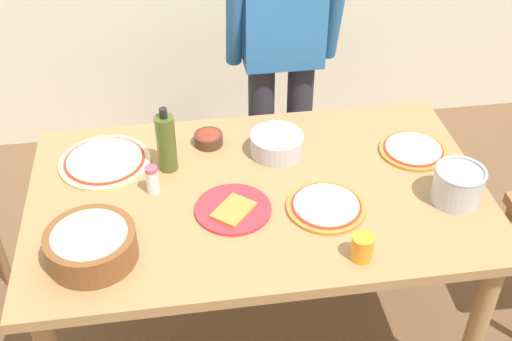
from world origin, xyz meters
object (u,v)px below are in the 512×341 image
person_cook (283,43)px  cup_orange (362,247)px  small_sauce_bowl (208,138)px  steel_pot (458,185)px  olive_oil_bottle (166,143)px  pizza_cooked_on_tray (326,206)px  dining_table (258,210)px  pizza_raw_on_board (105,161)px  mixing_bowl_steel (277,144)px  salt_shaker (152,180)px  pizza_second_cooked (413,150)px  popcorn_bowl (91,243)px  plate_with_slice (233,209)px

person_cook → cup_orange: bearing=-87.7°
small_sauce_bowl → steel_pot: size_ratio=0.63×
steel_pot → olive_oil_bottle: bearing=161.3°
pizza_cooked_on_tray → small_sauce_bowl: (-0.36, 0.44, 0.02)m
cup_orange → dining_table: bearing=125.8°
person_cook → pizza_raw_on_board: size_ratio=4.80×
mixing_bowl_steel → pizza_cooked_on_tray: bearing=-72.1°
mixing_bowl_steel → steel_pot: (0.56, -0.36, 0.03)m
salt_shaker → pizza_cooked_on_tray: bearing=-17.1°
person_cook → pizza_second_cooked: bearing=-57.4°
dining_table → popcorn_bowl: popcorn_bowl is taller
pizza_cooked_on_tray → plate_with_slice: (-0.31, 0.03, -0.00)m
mixing_bowl_steel → pizza_raw_on_board: bearing=177.5°
small_sauce_bowl → salt_shaker: 0.34m
pizza_cooked_on_tray → salt_shaker: size_ratio=2.56×
steel_pot → pizza_second_cooked: bearing=99.3°
popcorn_bowl → cup_orange: popcorn_bowl is taller
dining_table → cup_orange: cup_orange is taller
pizza_raw_on_board → pizza_cooked_on_tray: same height
small_sauce_bowl → dining_table: bearing=-64.6°
pizza_second_cooked → mixing_bowl_steel: 0.52m
olive_oil_bottle → cup_orange: olive_oil_bottle is taller
salt_shaker → steel_pot: bearing=-10.9°
pizza_cooked_on_tray → steel_pot: bearing=-2.6°
plate_with_slice → olive_oil_bottle: size_ratio=1.02×
person_cook → mixing_bowl_steel: (-0.12, -0.54, -0.14)m
person_cook → plate_with_slice: size_ratio=6.23×
steel_pot → cup_orange: bearing=-150.9°
dining_table → salt_shaker: 0.39m
popcorn_bowl → olive_oil_bottle: 0.50m
small_sauce_bowl → salt_shaker: (-0.22, -0.26, 0.02)m
person_cook → pizza_second_cooked: (0.39, -0.62, -0.17)m
popcorn_bowl → olive_oil_bottle: olive_oil_bottle is taller
dining_table → person_cook: bearing=73.7°
salt_shaker → pizza_second_cooked: bearing=5.4°
dining_table → pizza_raw_on_board: pizza_raw_on_board is taller
pizza_raw_on_board → popcorn_bowl: 0.49m
person_cook → salt_shaker: (-0.58, -0.71, -0.13)m
salt_shaker → dining_table: bearing=-7.5°
steel_pot → mixing_bowl_steel: bearing=147.1°
mixing_bowl_steel → dining_table: bearing=-115.9°
plate_with_slice → steel_pot: size_ratio=1.50×
dining_table → small_sauce_bowl: 0.36m
pizza_cooked_on_tray → olive_oil_bottle: olive_oil_bottle is taller
mixing_bowl_steel → cup_orange: bearing=-74.3°
small_sauce_bowl → salt_shaker: size_ratio=1.04×
person_cook → small_sauce_bowl: (-0.37, -0.45, -0.15)m
dining_table → salt_shaker: salt_shaker is taller
cup_orange → salt_shaker: bearing=146.4°
pizza_raw_on_board → pizza_second_cooked: (1.15, -0.10, -0.00)m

